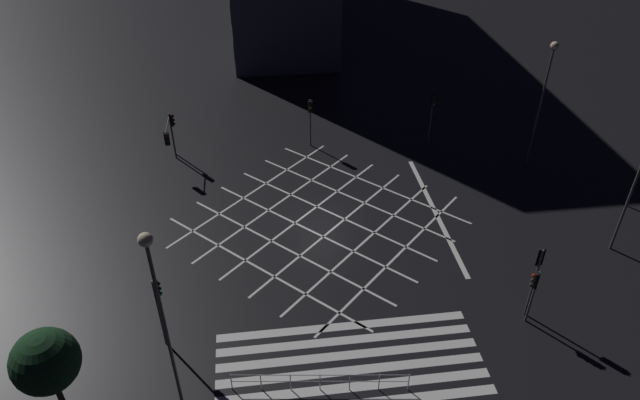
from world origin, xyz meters
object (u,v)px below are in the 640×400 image
(traffic_light_se_main, at_px, (533,287))
(traffic_light_nw_cross, at_px, (169,136))
(traffic_light_nw_main, at_px, (172,127))
(traffic_light_median_north, at_px, (310,114))
(traffic_light_ne_cross, at_px, (433,109))
(traffic_light_se_cross, at_px, (537,269))
(traffic_light_sw_main, at_px, (158,300))
(street_lamp_far, at_px, (159,299))
(street_tree_near, at_px, (46,362))
(street_lamp_east, at_px, (546,81))

(traffic_light_se_main, distance_m, traffic_light_nw_cross, 25.62)
(traffic_light_nw_main, xyz_separation_m, traffic_light_median_north, (9.89, 0.49, 0.13))
(traffic_light_ne_cross, distance_m, traffic_light_median_north, 8.96)
(traffic_light_se_main, bearing_deg, traffic_light_median_north, -65.47)
(traffic_light_se_cross, xyz_separation_m, traffic_light_nw_main, (-18.77, 17.95, -0.48))
(traffic_light_ne_cross, relative_size, traffic_light_sw_main, 1.03)
(traffic_light_nw_main, bearing_deg, street_lamp_far, -84.94)
(traffic_light_se_cross, height_order, traffic_light_nw_main, traffic_light_se_cross)
(traffic_light_se_main, relative_size, street_tree_near, 0.70)
(traffic_light_median_north, xyz_separation_m, street_lamp_east, (15.10, -4.58, 3.70))
(traffic_light_nw_main, bearing_deg, traffic_light_median_north, 2.86)
(traffic_light_median_north, height_order, street_lamp_east, street_lamp_east)
(traffic_light_se_main, relative_size, street_lamp_east, 0.37)
(street_lamp_far, bearing_deg, traffic_light_sw_main, 104.62)
(traffic_light_sw_main, xyz_separation_m, street_lamp_far, (1.05, -4.01, 3.90))
(street_lamp_east, bearing_deg, traffic_light_nw_cross, 172.98)
(traffic_light_sw_main, relative_size, traffic_light_nw_main, 1.15)
(street_lamp_far, bearing_deg, street_tree_near, 172.47)
(traffic_light_ne_cross, xyz_separation_m, traffic_light_sw_main, (-17.92, -17.21, -0.09))
(traffic_light_se_cross, bearing_deg, traffic_light_sw_main, 89.07)
(street_lamp_east, distance_m, street_tree_near, 32.92)
(traffic_light_se_main, xyz_separation_m, street_lamp_far, (-16.62, -3.22, 4.48))
(traffic_light_sw_main, bearing_deg, traffic_light_se_main, -2.57)
(traffic_light_se_cross, relative_size, traffic_light_ne_cross, 1.01)
(traffic_light_nw_cross, relative_size, street_lamp_far, 0.33)
(traffic_light_nw_main, height_order, street_lamp_far, street_lamp_far)
(traffic_light_nw_cross, height_order, street_lamp_far, street_lamp_far)
(traffic_light_se_cross, distance_m, traffic_light_sw_main, 17.90)
(traffic_light_sw_main, relative_size, street_lamp_east, 0.46)
(traffic_light_ne_cross, bearing_deg, traffic_light_se_cross, -0.05)
(traffic_light_nw_cross, distance_m, traffic_light_nw_main, 1.02)
(traffic_light_se_cross, distance_m, traffic_light_nw_cross, 25.47)
(traffic_light_median_north, relative_size, street_lamp_east, 0.42)
(street_lamp_far, bearing_deg, traffic_light_ne_cross, 51.51)
(traffic_light_se_cross, height_order, traffic_light_ne_cross, traffic_light_se_cross)
(street_lamp_east, bearing_deg, traffic_light_nw_main, 170.71)
(street_lamp_east, relative_size, street_tree_near, 1.91)
(traffic_light_nw_main, bearing_deg, traffic_light_se_main, -44.88)
(traffic_light_ne_cross, bearing_deg, street_lamp_far, -38.49)
(traffic_light_se_main, height_order, traffic_light_median_north, traffic_light_median_north)
(traffic_light_nw_main, xyz_separation_m, street_lamp_east, (24.98, -4.09, 3.83))
(traffic_light_se_main, distance_m, street_lamp_far, 17.51)
(traffic_light_ne_cross, bearing_deg, traffic_light_nw_cross, -88.41)
(traffic_light_sw_main, relative_size, street_tree_near, 0.87)
(traffic_light_nw_main, bearing_deg, traffic_light_sw_main, -87.17)
(traffic_light_ne_cross, height_order, street_tree_near, street_tree_near)
(traffic_light_se_cross, xyz_separation_m, traffic_light_ne_cross, (0.01, 17.50, -0.02))
(traffic_light_nw_cross, xyz_separation_m, street_lamp_far, (2.12, -20.69, 4.44))
(traffic_light_nw_cross, height_order, street_lamp_east, street_lamp_east)
(traffic_light_ne_cross, bearing_deg, street_lamp_east, 59.64)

